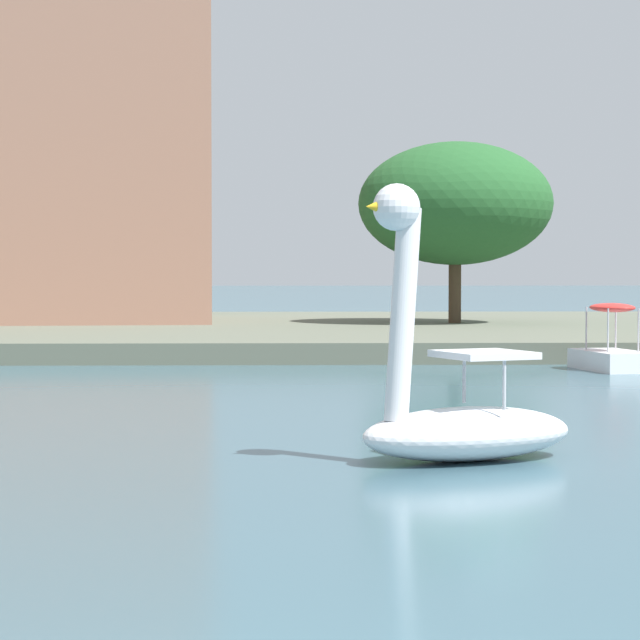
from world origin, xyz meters
TOP-DOWN VIEW (x-y plane):
  - shore_bank_far at (0.00, 38.67)m, footprint 134.17×24.19m
  - swan_boat at (2.72, 10.93)m, footprint 2.90×2.11m
  - pedal_boat_red at (7.96, 24.77)m, footprint 1.54×2.42m
  - tree_sapling_by_fence at (6.28, 38.58)m, footprint 7.97×7.78m

SIDE VIEW (x-z plane):
  - shore_bank_far at x=0.00m, z-range 0.00..0.51m
  - pedal_boat_red at x=7.96m, z-range -0.31..1.18m
  - swan_boat at x=2.72m, z-range -0.94..2.22m
  - tree_sapling_by_fence at x=6.28m, z-range 1.44..7.30m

